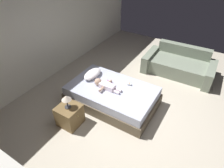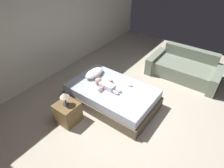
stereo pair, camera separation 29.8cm
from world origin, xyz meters
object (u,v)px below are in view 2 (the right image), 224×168
Objects in this scene: bed at (112,95)px; lamp at (64,96)px; pillow at (94,73)px; nightstand at (68,112)px; couch at (185,68)px; baby at (105,85)px; toothbrush at (110,81)px; baby_bottle at (130,85)px.

lamp reaches higher than bed.
nightstand is at bearing -169.26° from pillow.
bed is at bearing 156.14° from couch.
baby is 3.88× the size of toothbrush.
toothbrush is (0.25, 0.04, -0.06)m from baby.
couch is (2.23, -1.09, -0.28)m from baby.
baby reaches higher than nightstand.
nightstand is at bearing -90.00° from lamp.
lamp reaches higher than nightstand.
bed is 0.49m from baby_bottle.
nightstand is at bearing 168.59° from toothbrush.
pillow is 0.53m from baby.
couch is at bearing -37.97° from pillow.
nightstand is (-1.13, -0.21, -0.30)m from pillow.
bed is 3.65× the size of pillow.
couch reaches higher than toothbrush.
couch is 2.00m from baby_bottle.
nightstand is at bearing 151.21° from baby_bottle.
baby reaches higher than bed.
baby_bottle is at bearing -80.14° from pillow.
bed is 11.79× the size of toothbrush.
toothbrush is 0.57× the size of lamp.
lamp is at bearing 168.59° from toothbrush.
nightstand is 0.46m from lamp.
bed is at bearing -60.76° from baby.
pillow is at bearing 10.74° from nightstand.
baby is 0.56m from baby_bottle.
lamp is 1.48m from baby_bottle.
baby_bottle is (-1.87, 0.66, 0.25)m from couch.
toothbrush is at bearing 9.83° from baby.
bed is 4.29× the size of nightstand.
pillow is 1.16m from lamp.
baby_bottle is at bearing -76.04° from toothbrush.
toothbrush is at bearing -84.55° from pillow.
pillow is 1.85× the size of lamp.
toothbrush is 2.30m from couch.
couch reaches higher than nightstand.
baby is at bearing 119.24° from bed.
lamp is at bearing 163.20° from baby.
pillow is at bearing 99.86° from baby_bottle.
pillow reaches higher than baby_bottle.
lamp is 2.88× the size of baby_bottle.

